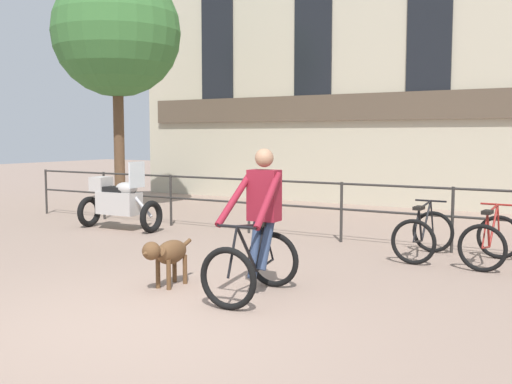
{
  "coord_description": "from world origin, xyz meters",
  "views": [
    {
      "loc": [
        3.96,
        -4.41,
        1.85
      ],
      "look_at": [
        -0.34,
        2.86,
        1.05
      ],
      "focal_mm": 42.0,
      "sensor_mm": 36.0,
      "label": 1
    }
  ],
  "objects": [
    {
      "name": "parked_motorcycle",
      "position": [
        -4.3,
        4.25,
        0.56
      ],
      "size": [
        1.73,
        0.68,
        1.35
      ],
      "rotation": [
        0.0,
        0.0,
        1.61
      ],
      "color": "black",
      "rests_on": "ground_plane"
    },
    {
      "name": "cyclist_with_bike",
      "position": [
        0.5,
        1.48,
        0.76
      ],
      "size": [
        0.75,
        1.21,
        1.7
      ],
      "rotation": [
        0.0,
        0.0,
        0.06
      ],
      "color": "black",
      "rests_on": "ground_plane"
    },
    {
      "name": "canal_railing",
      "position": [
        -0.0,
        5.2,
        0.71
      ],
      "size": [
        15.05,
        0.05,
        1.05
      ],
      "color": "#2D2B28",
      "rests_on": "ground_plane"
    },
    {
      "name": "building_facade",
      "position": [
        -0.0,
        10.99,
        4.75
      ],
      "size": [
        18.0,
        0.72,
        9.54
      ],
      "color": "#BCB299",
      "rests_on": "ground_plane"
    },
    {
      "name": "parked_bicycle_near_lamp",
      "position": [
        1.6,
        4.54,
        0.36
      ],
      "size": [
        0.68,
        1.12,
        0.86
      ],
      "rotation": [
        0.0,
        0.0,
        3.13
      ],
      "color": "black",
      "rests_on": "ground_plane"
    },
    {
      "name": "tree_canalside_left",
      "position": [
        -6.52,
        6.66,
        4.33
      ],
      "size": [
        3.12,
        3.12,
        5.91
      ],
      "color": "brown",
      "rests_on": "ground_plane"
    },
    {
      "name": "parked_bicycle_mid_left",
      "position": [
        2.56,
        4.54,
        0.36
      ],
      "size": [
        0.72,
        1.15,
        0.86
      ],
      "rotation": [
        0.0,
        0.0,
        3.09
      ],
      "color": "black",
      "rests_on": "ground_plane"
    },
    {
      "name": "dog",
      "position": [
        -0.62,
        1.2,
        0.42
      ],
      "size": [
        0.27,
        0.96,
        0.61
      ],
      "rotation": [
        0.0,
        0.0,
        0.04
      ],
      "color": "brown",
      "rests_on": "ground_plane"
    },
    {
      "name": "ground_plane",
      "position": [
        0.0,
        0.0,
        0.0
      ],
      "size": [
        60.0,
        60.0,
        0.0
      ],
      "primitive_type": "plane",
      "color": "gray"
    }
  ]
}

